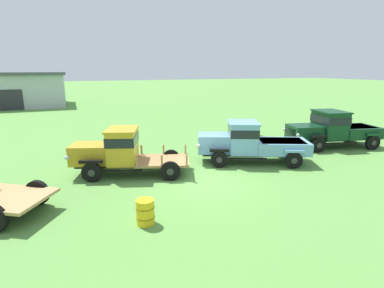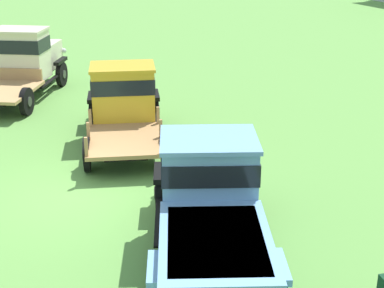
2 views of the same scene
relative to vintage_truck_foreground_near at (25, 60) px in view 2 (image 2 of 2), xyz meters
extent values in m
plane|color=#5B9342|center=(8.96, -0.50, -1.19)|extent=(240.00, 240.00, 0.00)
cylinder|color=black|center=(-1.34, -0.29, -0.75)|extent=(0.85, 0.63, 0.90)
cylinder|color=#2D2D2D|center=(-1.40, -0.38, -0.75)|extent=(0.28, 0.19, 0.31)
cylinder|color=black|center=(-0.32, 1.34, -0.75)|extent=(0.85, 0.63, 0.90)
cylinder|color=#2D2D2D|center=(-0.26, 1.43, -0.75)|extent=(0.28, 0.19, 0.31)
cylinder|color=black|center=(2.63, -0.52, -0.75)|extent=(0.85, 0.63, 0.90)
cylinder|color=#2D2D2D|center=(2.69, -0.44, -0.75)|extent=(0.28, 0.19, 0.31)
cube|color=black|center=(0.53, -0.33, -0.66)|extent=(4.90, 3.63, 0.12)
cube|color=beige|center=(-1.06, 0.67, -0.14)|extent=(2.25, 2.11, 0.93)
cube|color=silver|center=(-1.80, 1.14, -0.19)|extent=(0.62, 0.93, 0.70)
sphere|color=silver|center=(-2.20, 0.53, -0.12)|extent=(0.20, 0.20, 0.20)
sphere|color=silver|center=(-1.42, 1.75, -0.12)|extent=(0.20, 0.20, 0.20)
cube|color=black|center=(-1.34, -0.29, -0.25)|extent=(0.98, 0.72, 0.12)
cube|color=black|center=(-0.32, 1.34, -0.25)|extent=(0.98, 0.72, 0.12)
cube|color=beige|center=(0.20, -0.12, 0.23)|extent=(1.89, 2.05, 1.66)
cube|color=black|center=(0.20, -0.12, 0.60)|extent=(1.95, 2.11, 0.47)
cube|color=beige|center=(0.20, -0.12, 1.10)|extent=(2.03, 2.18, 0.08)
cube|color=black|center=(0.80, 0.61, -0.68)|extent=(1.45, 0.99, 0.05)
cube|color=tan|center=(1.79, -1.13, -0.55)|extent=(3.25, 3.05, 0.10)
cube|color=tan|center=(0.72, -0.46, -0.32)|extent=(1.04, 1.59, 0.44)
cylinder|color=black|center=(4.58, 1.03, -0.76)|extent=(0.86, 0.42, 0.86)
cylinder|color=#2D2D2D|center=(4.55, 0.95, -0.76)|extent=(0.30, 0.13, 0.30)
cylinder|color=black|center=(5.20, 2.84, -0.76)|extent=(0.86, 0.42, 0.86)
cylinder|color=#2D2D2D|center=(5.23, 2.92, -0.76)|extent=(0.30, 0.13, 0.30)
cylinder|color=black|center=(7.73, -0.05, -0.76)|extent=(0.86, 0.42, 0.86)
cylinder|color=#2D2D2D|center=(7.70, -0.14, -0.76)|extent=(0.30, 0.13, 0.30)
cylinder|color=black|center=(8.35, 1.75, -0.76)|extent=(0.86, 0.42, 0.86)
cylinder|color=#2D2D2D|center=(8.38, 1.84, -0.76)|extent=(0.30, 0.13, 0.30)
cube|color=black|center=(6.34, 1.44, -0.68)|extent=(4.91, 2.57, 0.12)
cube|color=gold|center=(4.65, 2.02, -0.19)|extent=(2.02, 1.81, 0.86)
cube|color=silver|center=(3.89, 2.28, -0.23)|extent=(0.40, 1.01, 0.65)
sphere|color=silver|center=(3.64, 1.61, -0.17)|extent=(0.20, 0.20, 0.20)
sphere|color=silver|center=(4.11, 2.96, -0.17)|extent=(0.20, 0.20, 0.20)
cube|color=black|center=(4.58, 1.03, -0.28)|extent=(1.00, 0.51, 0.12)
cube|color=black|center=(5.20, 2.84, -0.28)|extent=(1.00, 0.51, 0.12)
cube|color=gold|center=(6.01, 1.55, 0.12)|extent=(1.69, 1.98, 1.48)
cube|color=black|center=(6.01, 1.55, 0.45)|extent=(1.75, 2.03, 0.41)
cube|color=gold|center=(6.01, 1.55, 0.90)|extent=(1.83, 2.09, 0.08)
cube|color=black|center=(5.82, 0.62, -0.70)|extent=(1.64, 0.68, 0.05)
cube|color=black|center=(6.43, 2.39, -0.70)|extent=(1.64, 0.68, 0.05)
cube|color=#9E7547|center=(7.71, 0.97, -0.57)|extent=(2.86, 2.58, 0.10)
cube|color=#9E7547|center=(6.40, 0.46, -0.29)|extent=(0.10, 0.10, 0.47)
cube|color=#9E7547|center=(6.99, 2.17, -0.29)|extent=(0.10, 0.10, 0.47)
cube|color=#9E7547|center=(7.41, 0.11, -0.29)|extent=(0.10, 0.10, 0.47)
cube|color=#9E7547|center=(8.00, 1.82, -0.29)|extent=(0.10, 0.10, 0.47)
cube|color=#9E7547|center=(8.42, -0.24, -0.29)|extent=(0.10, 0.10, 0.47)
cube|color=#9E7547|center=(9.01, 1.48, -0.29)|extent=(0.10, 0.10, 0.47)
cylinder|color=black|center=(10.49, 0.72, -0.78)|extent=(0.81, 0.47, 0.83)
cylinder|color=#2D2D2D|center=(10.45, 0.64, -0.78)|extent=(0.28, 0.15, 0.29)
cylinder|color=black|center=(11.28, 2.51, -0.78)|extent=(0.81, 0.47, 0.83)
cylinder|color=#2D2D2D|center=(11.31, 2.58, -0.78)|extent=(0.28, 0.15, 0.29)
cube|color=black|center=(12.48, 0.90, -0.70)|extent=(5.11, 3.06, 0.12)
cube|color=#70A3D1|center=(10.66, 1.71, -0.19)|extent=(2.01, 1.90, 0.91)
cube|color=silver|center=(9.96, 2.02, -0.23)|extent=(0.49, 1.01, 0.68)
sphere|color=silver|center=(9.66, 1.36, -0.16)|extent=(0.20, 0.20, 0.20)
sphere|color=silver|center=(10.25, 2.69, -0.16)|extent=(0.20, 0.20, 0.20)
cube|color=black|center=(10.49, 0.72, -0.32)|extent=(0.95, 0.57, 0.12)
cube|color=black|center=(11.28, 2.51, -0.32)|extent=(0.95, 0.57, 0.12)
cube|color=#70A3D1|center=(12.01, 1.11, 0.10)|extent=(1.93, 2.12, 1.49)
cube|color=black|center=(12.01, 1.11, 0.44)|extent=(1.99, 2.17, 0.42)
cube|color=#70A3D1|center=(12.01, 1.11, 0.89)|extent=(2.08, 2.24, 0.08)
cube|color=black|center=(11.74, 0.19, -0.72)|extent=(1.78, 0.89, 0.05)
cube|color=black|center=(12.52, 1.93, -0.72)|extent=(1.78, 0.89, 0.05)
cube|color=#70A3D1|center=(13.82, 0.31, -0.33)|extent=(3.13, 2.71, 0.61)
cube|color=black|center=(13.82, 0.31, -0.06)|extent=(2.63, 2.29, 0.06)
cube|color=#70A3D1|center=(13.78, -0.74, -0.32)|extent=(0.91, 0.55, 0.12)
cube|color=#70A3D1|center=(14.57, 1.04, -0.32)|extent=(0.91, 0.55, 0.12)
camera|label=1|loc=(4.04, -11.74, 3.51)|focal=28.00mm
camera|label=2|loc=(20.96, -3.56, 4.71)|focal=55.00mm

